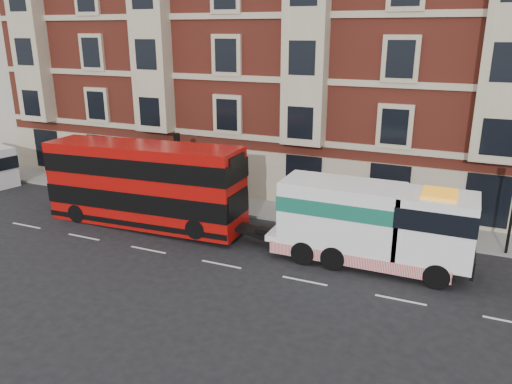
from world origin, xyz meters
The scene contains 7 objects.
ground centered at (0.00, 0.00, 0.00)m, with size 120.00×120.00×0.00m, color black.
sidewalk centered at (0.00, 7.50, 0.07)m, with size 90.00×3.00×0.15m, color slate.
victorian_terrace centered at (0.50, 15.00, 10.07)m, with size 45.00×12.00×20.40m.
lamp_post_west centered at (-6.00, 6.20, 2.68)m, with size 0.35×0.15×4.35m.
double_decker_bus centered at (-6.00, 2.70, 2.40)m, with size 11.20×2.57×4.53m.
tow_truck centered at (6.05, 2.70, 1.98)m, with size 8.97×2.65×3.74m.
pedestrian centered at (-12.04, 6.63, 1.04)m, with size 0.65×0.43×1.78m, color black.
Camera 1 is at (9.65, -18.36, 10.23)m, focal length 35.00 mm.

